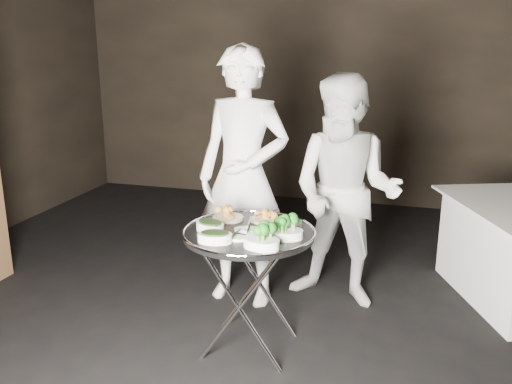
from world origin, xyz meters
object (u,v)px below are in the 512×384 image
(serving_tray, at_px, (249,233))
(waiter_left, at_px, (243,178))
(tray_stand, at_px, (249,285))
(waiter_right, at_px, (345,193))

(serving_tray, relative_size, waiter_left, 0.43)
(tray_stand, relative_size, serving_tray, 0.95)
(waiter_left, distance_m, waiter_right, 0.71)
(tray_stand, height_order, waiter_left, waiter_left)
(waiter_right, bearing_deg, waiter_left, -158.44)
(serving_tray, bearing_deg, tray_stand, 126.87)
(waiter_left, relative_size, waiter_right, 1.12)
(serving_tray, bearing_deg, waiter_right, 59.97)
(waiter_right, bearing_deg, serving_tray, -109.97)
(waiter_left, bearing_deg, waiter_right, 16.76)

